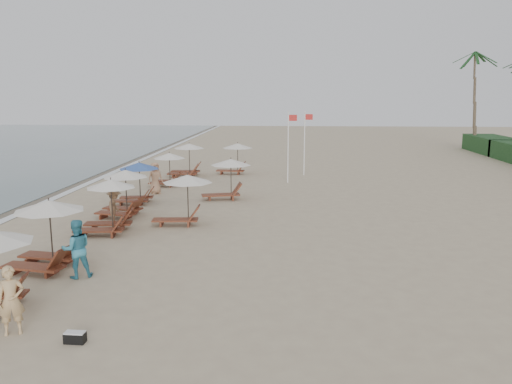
# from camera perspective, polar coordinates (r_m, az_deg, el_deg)

# --- Properties ---
(ground) EXTENTS (160.00, 160.00, 0.00)m
(ground) POSITION_cam_1_polar(r_m,az_deg,el_deg) (17.14, -3.11, -8.87)
(ground) COLOR tan
(ground) RESTS_ON ground
(wet_sand_band) EXTENTS (3.20, 140.00, 0.01)m
(wet_sand_band) POSITION_cam_1_polar(r_m,az_deg,el_deg) (30.34, -24.79, -1.19)
(wet_sand_band) COLOR #6B5E4C
(wet_sand_band) RESTS_ON ground
(foam_line) EXTENTS (0.50, 140.00, 0.02)m
(foam_line) POSITION_cam_1_polar(r_m,az_deg,el_deg) (29.74, -22.59, -1.23)
(foam_line) COLOR white
(foam_line) RESTS_ON ground
(lounger_station_1) EXTENTS (2.67, 2.28, 2.35)m
(lounger_station_1) POSITION_cam_1_polar(r_m,az_deg,el_deg) (18.49, -22.32, -4.53)
(lounger_station_1) COLOR brown
(lounger_station_1) RESTS_ON ground
(lounger_station_2) EXTENTS (2.52, 2.06, 2.28)m
(lounger_station_2) POSITION_cam_1_polar(r_m,az_deg,el_deg) (22.51, -16.20, -1.78)
(lounger_station_2) COLOR brown
(lounger_station_2) RESTS_ON ground
(lounger_station_3) EXTENTS (2.52, 2.15, 2.24)m
(lounger_station_3) POSITION_cam_1_polar(r_m,az_deg,el_deg) (25.40, -14.60, -0.21)
(lounger_station_3) COLOR brown
(lounger_station_3) RESTS_ON ground
(lounger_station_4) EXTENTS (2.40, 2.13, 2.21)m
(lounger_station_4) POSITION_cam_1_polar(r_m,az_deg,el_deg) (28.23, -13.06, 1.08)
(lounger_station_4) COLOR brown
(lounger_station_4) RESTS_ON ground
(lounger_station_5) EXTENTS (2.33, 2.04, 2.10)m
(lounger_station_5) POSITION_cam_1_polar(r_m,az_deg,el_deg) (33.41, -9.82, 2.53)
(lounger_station_5) COLOR brown
(lounger_station_5) RESTS_ON ground
(lounger_station_6) EXTENTS (2.65, 2.18, 2.33)m
(lounger_station_6) POSITION_cam_1_polar(r_m,az_deg,el_deg) (37.10, -7.75, 3.38)
(lounger_station_6) COLOR brown
(lounger_station_6) RESTS_ON ground
(inland_station_0) EXTENTS (2.74, 2.24, 2.22)m
(inland_station_0) POSITION_cam_1_polar(r_m,az_deg,el_deg) (23.18, -8.15, -0.32)
(inland_station_0) COLOR brown
(inland_station_0) RESTS_ON ground
(inland_station_1) EXTENTS (2.83, 2.24, 2.22)m
(inland_station_1) POSITION_cam_1_polar(r_m,az_deg,el_deg) (28.65, -3.31, 1.80)
(inland_station_1) COLOR brown
(inland_station_1) RESTS_ON ground
(inland_station_2) EXTENTS (2.74, 2.24, 2.22)m
(inland_station_2) POSITION_cam_1_polar(r_m,az_deg,el_deg) (37.83, -2.40, 4.03)
(inland_station_2) COLOR brown
(inland_station_2) RESTS_ON ground
(beachgoer_near) EXTENTS (0.74, 0.64, 1.71)m
(beachgoer_near) POSITION_cam_1_polar(r_m,az_deg,el_deg) (14.03, -25.37, -10.75)
(beachgoer_near) COLOR tan
(beachgoer_near) RESTS_ON ground
(beachgoer_mid_a) EXTENTS (1.15, 1.06, 1.89)m
(beachgoer_mid_a) POSITION_cam_1_polar(r_m,az_deg,el_deg) (17.37, -19.16, -5.93)
(beachgoer_mid_a) COLOR teal
(beachgoer_mid_a) RESTS_ON ground
(beachgoer_mid_b) EXTENTS (0.78, 1.19, 1.72)m
(beachgoer_mid_b) POSITION_cam_1_polar(r_m,az_deg,el_deg) (23.44, -15.32, -1.69)
(beachgoer_mid_b) COLOR brown
(beachgoer_mid_b) RESTS_ON ground
(beachgoer_far_b) EXTENTS (1.07, 1.03, 1.85)m
(beachgoer_far_b) POSITION_cam_1_polar(r_m,az_deg,el_deg) (30.79, -11.03, 1.52)
(beachgoer_far_b) COLOR tan
(beachgoer_far_b) RESTS_ON ground
(duffel_bag) EXTENTS (0.49, 0.26, 0.27)m
(duffel_bag) POSITION_cam_1_polar(r_m,az_deg,el_deg) (13.29, -19.31, -14.86)
(duffel_bag) COLOR black
(duffel_bag) RESTS_ON ground
(flag_pole_near) EXTENTS (0.59, 0.08, 4.65)m
(flag_pole_near) POSITION_cam_1_polar(r_m,az_deg,el_deg) (33.91, 3.62, 5.33)
(flag_pole_near) COLOR silver
(flag_pole_near) RESTS_ON ground
(flag_pole_far) EXTENTS (0.59, 0.08, 4.57)m
(flag_pole_far) POSITION_cam_1_polar(r_m,az_deg,el_deg) (37.16, 5.42, 5.71)
(flag_pole_far) COLOR silver
(flag_pole_far) RESTS_ON ground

